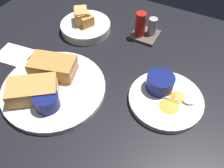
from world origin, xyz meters
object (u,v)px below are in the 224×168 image
ramekin_dark_sauce (46,101)px  spoon_by_gravy_ramekin (183,100)px  condiment_caddy (145,28)px  ramekin_light_gravy (160,82)px  plate_sandwich_main (54,88)px  bread_basket_rear (85,24)px  plate_chips_companion (166,100)px  sandwich_half_near (53,67)px  spoon_by_dark_ramekin (51,89)px  sandwich_half_far (33,90)px

ramekin_dark_sauce → spoon_by_gravy_ramekin: (31.30, 18.27, -1.92)cm
condiment_caddy → ramekin_light_gravy: bearing=-57.7°
plate_sandwich_main → ramekin_light_gravy: ramekin_light_gravy is taller
ramekin_light_gravy → bread_basket_rear: size_ratio=0.43×
plate_chips_companion → spoon_by_gravy_ramekin: spoon_by_gravy_ramekin is taller
sandwich_half_near → condiment_caddy: 34.65cm
ramekin_dark_sauce → ramekin_light_gravy: (23.82, 19.81, 0.05)cm
spoon_by_gravy_ramekin → condiment_caddy: size_ratio=1.05×
spoon_by_dark_ramekin → spoon_by_gravy_ramekin: 36.46cm
bread_basket_rear → ramekin_light_gravy: bearing=-23.4°
plate_chips_companion → spoon_by_gravy_ramekin: size_ratio=2.06×
ramekin_dark_sauce → condiment_caddy: (10.25, 41.27, -0.48)cm
ramekin_dark_sauce → plate_chips_companion: (26.90, 17.25, -3.09)cm
sandwich_half_near → spoon_by_dark_ramekin: (3.46, -5.95, -2.04)cm
sandwich_half_near → ramekin_light_gravy: 31.20cm
plate_sandwich_main → sandwich_half_near: bearing=124.2°
spoon_by_dark_ramekin → bread_basket_rear: size_ratio=0.52×
sandwich_half_far → spoon_by_dark_ramekin: size_ratio=1.60×
plate_sandwich_main → spoon_by_gravy_ramekin: spoon_by_gravy_ramekin is taller
bread_basket_rear → ramekin_dark_sauce: bearing=-73.6°
plate_chips_companion → spoon_by_gravy_ramekin: 4.66cm
plate_sandwich_main → bread_basket_rear: 29.46cm
sandwich_half_far → plate_chips_companion: size_ratio=0.73×
ramekin_light_gravy → ramekin_dark_sauce: bearing=-140.3°
plate_sandwich_main → plate_chips_companion: same height
ramekin_light_gravy → spoon_by_gravy_ramekin: (7.47, -1.55, -1.97)cm
spoon_by_gravy_ramekin → plate_chips_companion: bearing=-167.0°
sandwich_half_far → spoon_by_gravy_ramekin: 40.53cm
spoon_by_dark_ramekin → spoon_by_gravy_ramekin: (33.85, 13.53, 0.00)cm
sandwich_half_far → spoon_by_gravy_ramekin: sandwich_half_far is taller
plate_chips_companion → condiment_caddy: bearing=124.7°
sandwich_half_near → spoon_by_gravy_ramekin: 38.13cm
ramekin_light_gravy → plate_chips_companion: bearing=-39.8°
sandwich_half_near → condiment_caddy: size_ratio=1.55×
sandwich_half_near → ramekin_light_gravy: (29.84, 9.13, -0.06)cm
sandwich_half_far → ramekin_dark_sauce: 5.38cm
plate_chips_companion → bread_basket_rear: size_ratio=1.14×
sandwich_half_near → sandwich_half_far: 9.75cm
plate_sandwich_main → ramekin_dark_sauce: 7.35cm
plate_sandwich_main → sandwich_half_near: size_ratio=2.02×
sandwich_half_far → sandwich_half_near: bearing=94.2°
sandwich_half_near → condiment_caddy: condiment_caddy is taller
sandwich_half_far → plate_chips_companion: sandwich_half_far is taller
sandwich_half_far → ramekin_dark_sauce: sandwich_half_far is taller
sandwich_half_near → condiment_caddy: (16.26, 30.59, -0.59)cm
spoon_by_dark_ramekin → bread_basket_rear: (-7.61, 29.78, 0.50)cm
plate_chips_companion → bread_basket_rear: bread_basket_rear is taller
sandwich_half_far → spoon_by_gravy_ramekin: bearing=25.3°
spoon_by_gravy_ramekin → condiment_caddy: bearing=132.4°
sandwich_half_near → spoon_by_dark_ramekin: size_ratio=1.57×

